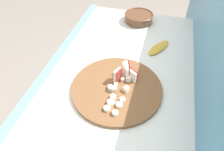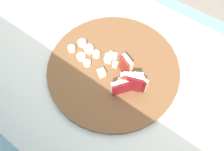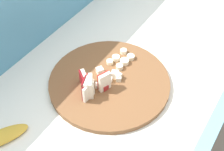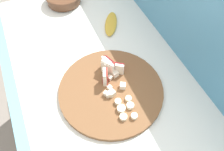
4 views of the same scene
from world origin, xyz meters
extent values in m
plane|color=gray|center=(0.00, 0.00, 0.00)|extent=(10.00, 10.00, 0.00)
cube|color=silver|center=(0.00, 0.00, 0.45)|extent=(1.45, 0.68, 0.89)
cube|color=#6BB2CC|center=(0.00, -0.32, 0.88)|extent=(1.45, 0.04, 0.04)
cylinder|color=brown|center=(-0.02, 0.02, 0.90)|extent=(0.39, 0.39, 0.02)
cube|color=#B22D23|center=(-0.06, 0.02, 0.94)|extent=(0.04, 0.02, 0.06)
cube|color=white|center=(-0.06, 0.01, 0.94)|extent=(0.04, 0.03, 0.06)
cube|color=maroon|center=(-0.12, 0.04, 0.94)|extent=(0.04, 0.01, 0.06)
cube|color=white|center=(-0.12, 0.03, 0.94)|extent=(0.04, 0.01, 0.06)
cube|color=maroon|center=(-0.11, 0.05, 0.94)|extent=(0.04, 0.02, 0.06)
cube|color=white|center=(-0.11, 0.04, 0.94)|extent=(0.04, 0.03, 0.06)
cube|color=#B22D23|center=(-0.10, 0.04, 0.94)|extent=(0.05, 0.03, 0.06)
cube|color=white|center=(-0.10, 0.04, 0.94)|extent=(0.05, 0.04, 0.06)
cube|color=maroon|center=(-0.10, 0.04, 0.94)|extent=(0.04, 0.04, 0.05)
cube|color=#EFE5CC|center=(-0.10, 0.04, 0.94)|extent=(0.05, 0.04, 0.05)
cube|color=maroon|center=(-0.09, 0.07, 0.94)|extent=(0.03, 0.04, 0.05)
cube|color=#EFE5CC|center=(-0.08, 0.07, 0.94)|extent=(0.04, 0.05, 0.05)
cube|color=white|center=(-0.03, 0.01, 0.92)|extent=(0.02, 0.02, 0.02)
cube|color=#A32323|center=(-0.06, 0.01, 0.92)|extent=(0.02, 0.02, 0.02)
cube|color=white|center=(-0.01, 0.06, 0.92)|extent=(0.03, 0.03, 0.02)
cube|color=white|center=(0.00, 0.00, 0.92)|extent=(0.02, 0.02, 0.02)
cube|color=#EFE5CC|center=(0.00, 0.01, 0.92)|extent=(0.03, 0.03, 0.02)
cube|color=white|center=(-0.07, 0.03, 0.92)|extent=(0.02, 0.02, 0.02)
cube|color=#EFE5CC|center=(-0.01, -0.01, 0.92)|extent=(0.02, 0.02, 0.02)
cube|color=beige|center=(0.00, 0.00, 0.92)|extent=(0.02, 0.02, 0.02)
cube|color=white|center=(-0.07, 0.06, 0.92)|extent=(0.03, 0.03, 0.02)
cylinder|color=white|center=(0.04, 0.02, 0.92)|extent=(0.02, 0.02, 0.01)
cylinder|color=white|center=(0.07, 0.02, 0.92)|extent=(0.03, 0.03, 0.01)
cylinder|color=#F4EAC6|center=(0.10, 0.01, 0.92)|extent=(0.03, 0.03, 0.01)
cylinder|color=#F4EAC6|center=(0.04, 0.06, 0.92)|extent=(0.02, 0.02, 0.01)
cylinder|color=white|center=(0.07, 0.05, 0.92)|extent=(0.03, 0.03, 0.01)
cylinder|color=white|center=(0.11, 0.05, 0.92)|extent=(0.02, 0.02, 0.01)
camera|label=1|loc=(0.55, 0.15, 1.56)|focal=33.20mm
camera|label=2|loc=(-0.19, 0.26, 1.41)|focal=31.79mm
camera|label=3|loc=(-0.57, -0.34, 1.62)|focal=48.68mm
camera|label=4|loc=(0.41, -0.16, 1.64)|focal=37.84mm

